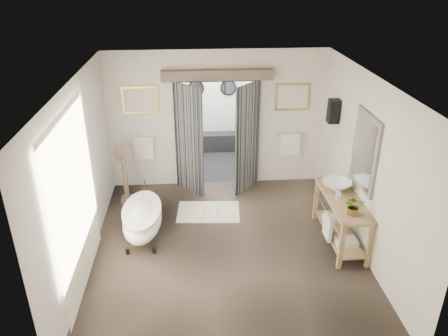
{
  "coord_description": "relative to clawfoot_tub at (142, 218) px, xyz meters",
  "views": [
    {
      "loc": [
        -0.5,
        -6.09,
        4.46
      ],
      "look_at": [
        0.0,
        0.6,
        1.25
      ],
      "focal_mm": 35.0,
      "sensor_mm": 36.0,
      "label": 1
    }
  ],
  "objects": [
    {
      "name": "vanity",
      "position": [
        3.4,
        -0.44,
        0.14
      ],
      "size": [
        0.57,
        1.6,
        0.85
      ],
      "color": "tan",
      "rests_on": "ground_plane"
    },
    {
      "name": "plant",
      "position": [
        3.39,
        -0.94,
        0.65
      ],
      "size": [
        0.34,
        0.31,
        0.32
      ],
      "primitive_type": "imported",
      "rotation": [
        0.0,
        0.0,
        -0.23
      ],
      "color": "gray",
      "rests_on": "vanity"
    },
    {
      "name": "rug",
      "position": [
        1.19,
        0.7,
        -0.35
      ],
      "size": [
        1.26,
        0.89,
        0.01
      ],
      "primitive_type": "cube",
      "rotation": [
        0.0,
        0.0,
        -0.07
      ],
      "color": "silver",
      "rests_on": "ground_plane"
    },
    {
      "name": "ground_plane",
      "position": [
        1.44,
        -0.53,
        -0.36
      ],
      "size": [
        5.0,
        5.0,
        0.0
      ],
      "primitive_type": "plane",
      "color": "brown"
    },
    {
      "name": "back_wall_dressing",
      "position": [
        1.44,
        1.78,
        1.2
      ],
      "size": [
        3.82,
        0.71,
        2.52
      ],
      "color": "black",
      "rests_on": "ground_plane"
    },
    {
      "name": "soap_bottle_a",
      "position": [
        3.32,
        -0.44,
        0.57
      ],
      "size": [
        0.09,
        0.09,
        0.17
      ],
      "primitive_type": "imported",
      "rotation": [
        0.0,
        0.0,
        -0.2
      ],
      "color": "gray",
      "rests_on": "vanity"
    },
    {
      "name": "room_shell",
      "position": [
        1.41,
        -0.66,
        1.5
      ],
      "size": [
        4.52,
        5.02,
        2.91
      ],
      "color": "silver",
      "rests_on": "ground_plane"
    },
    {
      "name": "soap_bottle_b",
      "position": [
        3.31,
        0.14,
        0.58
      ],
      "size": [
        0.18,
        0.18,
        0.19
      ],
      "primitive_type": "imported",
      "rotation": [
        0.0,
        0.0,
        -0.31
      ],
      "color": "gray",
      "rests_on": "vanity"
    },
    {
      "name": "basin",
      "position": [
        3.38,
        -0.13,
        0.58
      ],
      "size": [
        0.58,
        0.58,
        0.18
      ],
      "primitive_type": "imported",
      "rotation": [
        0.0,
        0.0,
        0.14
      ],
      "color": "white",
      "rests_on": "vanity"
    },
    {
      "name": "slippers",
      "position": [
        1.16,
        0.61,
        -0.32
      ],
      "size": [
        0.41,
        0.29,
        0.05
      ],
      "color": "beige",
      "rests_on": "rug"
    },
    {
      "name": "shower_room",
      "position": [
        1.44,
        3.46,
        0.54
      ],
      "size": [
        2.22,
        2.01,
        2.51
      ],
      "color": "black",
      "rests_on": "ground_plane"
    },
    {
      "name": "clawfoot_tub",
      "position": [
        0.0,
        0.0,
        0.0
      ],
      "size": [
        0.68,
        1.51,
        0.74
      ],
      "color": "#34231A",
      "rests_on": "ground_plane"
    },
    {
      "name": "pedestal_mirror",
      "position": [
        -0.44,
        1.27,
        0.17
      ],
      "size": [
        0.37,
        0.24,
        1.24
      ],
      "color": "brown",
      "rests_on": "ground_plane"
    }
  ]
}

